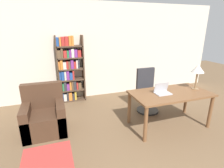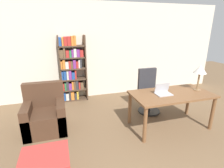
{
  "view_description": "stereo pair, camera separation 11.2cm",
  "coord_description": "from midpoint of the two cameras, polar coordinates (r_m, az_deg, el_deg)",
  "views": [
    {
      "loc": [
        -1.16,
        -0.46,
        2.03
      ],
      "look_at": [
        -0.15,
        2.51,
        1.0
      ],
      "focal_mm": 28.0,
      "sensor_mm": 36.0,
      "label": 1
    },
    {
      "loc": [
        -1.05,
        -0.5,
        2.03
      ],
      "look_at": [
        -0.15,
        2.51,
        1.0
      ],
      "focal_mm": 28.0,
      "sensor_mm": 36.0,
      "label": 2
    }
  ],
  "objects": [
    {
      "name": "table_lamp",
      "position": [
        4.05,
        27.54,
        4.04
      ],
      "size": [
        0.27,
        0.27,
        0.54
      ],
      "color": "olive",
      "rests_on": "desk"
    },
    {
      "name": "side_table_blue",
      "position": [
        2.55,
        -19.81,
        -22.55
      ],
      "size": [
        0.61,
        0.54,
        0.48
      ],
      "color": "#B2332D",
      "rests_on": "ground_plane"
    },
    {
      "name": "desk",
      "position": [
        3.79,
        19.59,
        -4.24
      ],
      "size": [
        1.63,
        0.83,
        0.75
      ],
      "color": "brown",
      "rests_on": "ground_plane"
    },
    {
      "name": "laptop",
      "position": [
        3.64,
        17.21,
        -2.46
      ],
      "size": [
        0.31,
        0.21,
        0.22
      ],
      "color": "#B2B2B7",
      "rests_on": "desk"
    },
    {
      "name": "office_chair",
      "position": [
        4.41,
        12.58,
        -2.83
      ],
      "size": [
        0.54,
        0.54,
        1.07
      ],
      "color": "black",
      "rests_on": "ground_plane"
    },
    {
      "name": "armchair",
      "position": [
        3.82,
        -20.1,
        -9.73
      ],
      "size": [
        0.79,
        0.73,
        0.95
      ],
      "color": "#472D1E",
      "rests_on": "ground_plane"
    },
    {
      "name": "wall_back",
      "position": [
        5.18,
        -4.34,
        10.6
      ],
      "size": [
        8.0,
        0.06,
        2.7
      ],
      "color": "beige",
      "rests_on": "ground_plane"
    },
    {
      "name": "bookshelf",
      "position": [
        4.96,
        -12.41,
        4.57
      ],
      "size": [
        0.72,
        0.28,
        1.82
      ],
      "color": "#4C3828",
      "rests_on": "ground_plane"
    }
  ]
}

